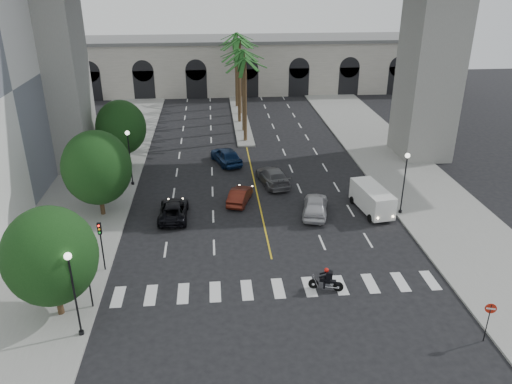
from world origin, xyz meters
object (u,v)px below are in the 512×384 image
lamp_post_left_far (129,153)px  car_a (315,205)px  lamp_post_left_near (73,288)px  pedestrian_b (68,246)px  motorcycle_rider (327,280)px  lamp_post_right (405,178)px  car_d (273,176)px  car_c (174,210)px  traffic_signal_far (101,239)px  cargo_van (372,199)px  traffic_signal_near (88,273)px  pedestrian_a (67,251)px  car_b (240,195)px  car_e (226,156)px  do_not_enter_sign (489,314)px

lamp_post_left_far → car_a: size_ratio=1.10×
lamp_post_left_near → pedestrian_b: bearing=107.6°
motorcycle_rider → pedestrian_b: (-17.05, 5.18, 0.33)m
lamp_post_right → car_d: 12.38m
car_c → pedestrian_b: 8.97m
lamp_post_left_near → traffic_signal_far: size_ratio=1.47×
lamp_post_left_far → cargo_van: size_ratio=1.02×
lamp_post_left_far → motorcycle_rider: (14.43, -17.91, -2.50)m
traffic_signal_near → pedestrian_b: 6.54m
pedestrian_a → motorcycle_rider: bearing=-24.2°
lamp_post_left_near → lamp_post_right: 26.25m
cargo_van → lamp_post_right: bearing=-25.5°
car_b → pedestrian_a: size_ratio=2.14×
lamp_post_right → car_e: size_ratio=1.06×
pedestrian_b → lamp_post_left_near: bearing=-63.9°
lamp_post_left_far → cargo_van: (20.55, -7.30, -2.03)m
traffic_signal_far → car_c: bearing=61.5°
lamp_post_right → traffic_signal_far: lamp_post_right is taller
lamp_post_right → car_c: lamp_post_right is taller
car_c → cargo_van: bearing=179.7°
motorcycle_rider → cargo_van: cargo_van is taller
traffic_signal_near → cargo_van: (20.45, 11.20, -1.32)m
lamp_post_right → cargo_van: 3.11m
pedestrian_a → lamp_post_right: bearing=2.6°
motorcycle_rider → pedestrian_a: (-16.93, 4.37, 0.39)m
traffic_signal_far → motorcycle_rider: size_ratio=1.70×
lamp_post_left_near → car_e: lamp_post_left_near is taller
lamp_post_right → do_not_enter_sign: 15.47m
cargo_van → do_not_enter_sign: do_not_enter_sign is taller
traffic_signal_near → pedestrian_b: (-2.72, 5.77, -1.45)m
traffic_signal_far → motorcycle_rider: bearing=-13.4°
pedestrian_b → car_d: bearing=45.8°
lamp_post_left_far → traffic_signal_near: (0.10, -18.50, -0.71)m
car_c → pedestrian_b: bearing=41.3°
car_e → pedestrian_a: 21.84m
lamp_post_left_near → traffic_signal_near: 2.60m
cargo_van → motorcycle_rider: bearing=-128.2°
motorcycle_rider → car_c: motorcycle_rider is taller
lamp_post_left_far → car_d: bearing=-3.2°
car_a → car_d: 7.17m
car_b → lamp_post_left_near: bearing=76.6°
traffic_signal_near → car_a: 19.31m
traffic_signal_near → car_c: 12.41m
traffic_signal_far → do_not_enter_sign: (21.80, -8.88, -0.71)m
traffic_signal_near → traffic_signal_far: same height
car_b → car_e: 9.68m
traffic_signal_near → car_d: 22.06m
car_e → pedestrian_a: (-11.41, -18.62, 0.25)m
pedestrian_b → car_c: bearing=48.7°
car_a → car_d: size_ratio=0.90×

